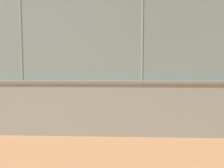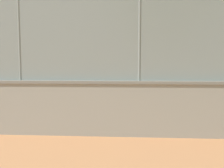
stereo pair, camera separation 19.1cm
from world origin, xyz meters
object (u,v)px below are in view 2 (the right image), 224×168
at_px(player_baseline_waiting, 52,84).
at_px(courtside_bench, 201,107).
at_px(player_crossing_court, 136,85).
at_px(player_near_wall_returning, 74,79).
at_px(sports_ball, 113,85).

height_order(player_baseline_waiting, courtside_bench, player_baseline_waiting).
relative_size(player_crossing_court, player_near_wall_returning, 0.95).
bearing_deg(courtside_bench, player_near_wall_returning, -52.10).
distance_m(player_near_wall_returning, sports_ball, 6.33).
distance_m(player_baseline_waiting, sports_ball, 4.86).
relative_size(player_crossing_court, player_baseline_waiting, 1.12).
bearing_deg(player_near_wall_returning, player_crossing_court, 129.93).
bearing_deg(courtside_bench, sports_ball, -34.71).
bearing_deg(sports_ball, player_crossing_court, -141.60).
xyz_separation_m(player_crossing_court, player_baseline_waiting, (4.80, -2.27, -0.12)).
xyz_separation_m(player_crossing_court, player_near_wall_returning, (3.99, -4.77, 0.05)).
height_order(player_near_wall_returning, courtside_bench, player_near_wall_returning).
bearing_deg(player_crossing_court, sports_ball, 38.40).
xyz_separation_m(player_baseline_waiting, sports_ball, (-3.73, 3.11, 0.19)).
bearing_deg(sports_ball, courtside_bench, 145.29).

